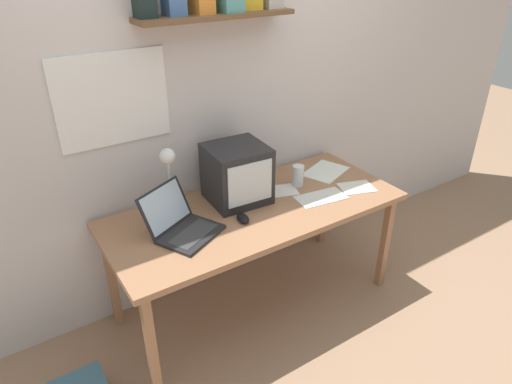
% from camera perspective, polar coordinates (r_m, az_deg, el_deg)
% --- Properties ---
extents(ground_plane, '(12.00, 12.00, 0.00)m').
position_cam_1_polar(ground_plane, '(3.03, -0.00, -13.52)').
color(ground_plane, '#A27D61').
extents(back_wall, '(5.60, 0.24, 2.60)m').
position_cam_1_polar(back_wall, '(2.70, -5.02, 13.05)').
color(back_wall, silver).
rests_on(back_wall, ground_plane).
extents(corner_desk, '(1.72, 0.73, 0.71)m').
position_cam_1_polar(corner_desk, '(2.63, -0.00, -2.98)').
color(corner_desk, '#A2704E').
rests_on(corner_desk, ground_plane).
extents(crt_monitor, '(0.35, 0.34, 0.33)m').
position_cam_1_polar(crt_monitor, '(2.61, -2.41, 2.30)').
color(crt_monitor, '#232326').
rests_on(crt_monitor, corner_desk).
extents(laptop, '(0.42, 0.43, 0.23)m').
position_cam_1_polar(laptop, '(2.39, -9.51, -3.76)').
color(laptop, '#232326').
rests_on(laptop, corner_desk).
extents(desk_lamp, '(0.15, 0.16, 0.39)m').
position_cam_1_polar(desk_lamp, '(2.49, -10.77, 1.99)').
color(desk_lamp, white).
rests_on(desk_lamp, corner_desk).
extents(juice_glass, '(0.07, 0.07, 0.13)m').
position_cam_1_polar(juice_glass, '(2.82, 5.26, 1.91)').
color(juice_glass, white).
rests_on(juice_glass, corner_desk).
extents(computer_mouse, '(0.08, 0.11, 0.03)m').
position_cam_1_polar(computer_mouse, '(2.48, -1.65, -3.28)').
color(computer_mouse, black).
rests_on(computer_mouse, corner_desk).
extents(printed_handout, '(0.32, 0.19, 0.00)m').
position_cam_1_polar(printed_handout, '(2.73, 8.13, -0.67)').
color(printed_handout, silver).
rests_on(printed_handout, corner_desk).
extents(open_notebook, '(0.25, 0.21, 0.00)m').
position_cam_1_polar(open_notebook, '(2.77, 2.93, 0.15)').
color(open_notebook, white).
rests_on(open_notebook, corner_desk).
extents(loose_paper_near_laptop, '(0.35, 0.31, 0.00)m').
position_cam_1_polar(loose_paper_near_laptop, '(3.04, 8.68, 2.57)').
color(loose_paper_near_laptop, white).
rests_on(loose_paper_near_laptop, corner_desk).
extents(loose_paper_near_monitor, '(0.25, 0.22, 0.00)m').
position_cam_1_polar(loose_paper_near_monitor, '(2.88, 12.48, 0.57)').
color(loose_paper_near_monitor, white).
rests_on(loose_paper_near_monitor, corner_desk).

